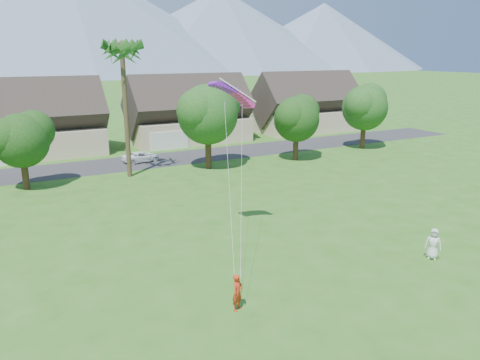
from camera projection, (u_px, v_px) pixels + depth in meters
ground at (344, 312)px, 21.14m from camera, size 500.00×500.00×0.00m
street at (134, 163)px, 50.07m from camera, size 90.00×7.00×0.01m
kite_flyer at (238, 292)px, 21.11m from camera, size 0.76×0.68×1.74m
watcher at (433, 244)px, 26.41m from camera, size 1.00×1.05×1.81m
parked_car at (141, 157)px, 50.29m from camera, size 4.30×2.46×1.13m
mountain_ridge at (28, 18)px, 239.53m from camera, size 540.00×240.00×70.00m
houses_row at (116, 120)px, 57.05m from camera, size 72.75×8.19×8.86m
tree_row at (138, 125)px, 43.10m from camera, size 62.27×6.67×8.45m
fan_palm at (122, 48)px, 41.40m from camera, size 3.00×3.00×13.80m
parafoil_kite at (233, 91)px, 27.52m from camera, size 2.88×1.01×0.50m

